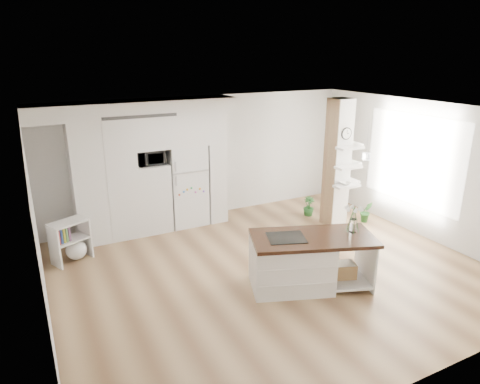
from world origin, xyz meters
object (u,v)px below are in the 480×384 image
object	(u,v)px
refrigerator	(186,185)
floor_plant_a	(366,212)
bookshelf	(72,243)
kitchen_island	(299,261)

from	to	relation	value
refrigerator	floor_plant_a	xyz separation A→B (m)	(3.52, -1.73, -0.64)
bookshelf	floor_plant_a	size ratio (longest dim) A/B	1.60
bookshelf	floor_plant_a	bearing A→B (deg)	-34.24
refrigerator	floor_plant_a	distance (m)	3.98
refrigerator	bookshelf	size ratio (longest dim) A/B	2.30
refrigerator	floor_plant_a	bearing A→B (deg)	-26.16
refrigerator	bookshelf	world-z (taller)	refrigerator
refrigerator	floor_plant_a	size ratio (longest dim) A/B	3.70
refrigerator	kitchen_island	xyz separation A→B (m)	(0.63, -3.32, -0.43)
bookshelf	floor_plant_a	world-z (taller)	bookshelf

